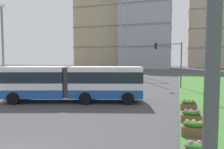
{
  "coord_description": "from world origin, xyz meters",
  "views": [
    {
      "loc": [
        6.01,
        -5.45,
        3.57
      ],
      "look_at": [
        0.07,
        13.22,
        2.2
      ],
      "focal_mm": 33.4,
      "sensor_mm": 36.0,
      "label": 1
    }
  ],
  "objects_px": {
    "articulated_bus": "(73,82)",
    "traffic_light_near_right": "(204,6)",
    "flower_planter_1": "(194,128)",
    "apartment_tower_west": "(102,21)",
    "apartment_tower_westcentre": "(146,18)",
    "traffic_light_far_right": "(172,57)",
    "streetlight_median": "(215,39)",
    "flower_planter_3": "(189,105)",
    "car_grey_wagon": "(85,81)",
    "streetlight_left": "(3,48)",
    "apartment_tower_centre": "(209,22)",
    "flower_planter_2": "(191,116)"
  },
  "relations": [
    {
      "from": "flower_planter_2",
      "to": "apartment_tower_west",
      "type": "height_order",
      "value": "apartment_tower_west"
    },
    {
      "from": "flower_planter_2",
      "to": "apartment_tower_centre",
      "type": "bearing_deg",
      "value": 82.43
    },
    {
      "from": "car_grey_wagon",
      "to": "traffic_light_far_right",
      "type": "relative_size",
      "value": 0.78
    },
    {
      "from": "articulated_bus",
      "to": "car_grey_wagon",
      "type": "bearing_deg",
      "value": 109.16
    },
    {
      "from": "car_grey_wagon",
      "to": "flower_planter_3",
      "type": "distance_m",
      "value": 16.59
    },
    {
      "from": "car_grey_wagon",
      "to": "apartment_tower_west",
      "type": "height_order",
      "value": "apartment_tower_west"
    },
    {
      "from": "flower_planter_2",
      "to": "streetlight_median",
      "type": "relative_size",
      "value": 0.12
    },
    {
      "from": "articulated_bus",
      "to": "flower_planter_3",
      "type": "bearing_deg",
      "value": -3.09
    },
    {
      "from": "streetlight_median",
      "to": "streetlight_left",
      "type": "bearing_deg",
      "value": -169.22
    },
    {
      "from": "apartment_tower_westcentre",
      "to": "apartment_tower_centre",
      "type": "distance_m",
      "value": 32.61
    },
    {
      "from": "streetlight_median",
      "to": "apartment_tower_centre",
      "type": "distance_m",
      "value": 93.66
    },
    {
      "from": "traffic_light_far_right",
      "to": "streetlight_left",
      "type": "distance_m",
      "value": 18.93
    },
    {
      "from": "apartment_tower_centre",
      "to": "streetlight_left",
      "type": "bearing_deg",
      "value": -106.53
    },
    {
      "from": "car_grey_wagon",
      "to": "traffic_light_far_right",
      "type": "height_order",
      "value": "traffic_light_far_right"
    },
    {
      "from": "flower_planter_3",
      "to": "streetlight_left",
      "type": "xyz_separation_m",
      "value": [
        -15.26,
        -0.92,
        4.15
      ]
    },
    {
      "from": "flower_planter_2",
      "to": "flower_planter_3",
      "type": "xyz_separation_m",
      "value": [
        0.0,
        3.05,
        0.0
      ]
    },
    {
      "from": "articulated_bus",
      "to": "apartment_tower_centre",
      "type": "distance_m",
      "value": 98.03
    },
    {
      "from": "articulated_bus",
      "to": "car_grey_wagon",
      "type": "height_order",
      "value": "articulated_bus"
    },
    {
      "from": "flower_planter_2",
      "to": "flower_planter_3",
      "type": "height_order",
      "value": "same"
    },
    {
      "from": "flower_planter_2",
      "to": "traffic_light_near_right",
      "type": "distance_m",
      "value": 9.65
    },
    {
      "from": "apartment_tower_centre",
      "to": "apartment_tower_west",
      "type": "bearing_deg",
      "value": -166.32
    },
    {
      "from": "articulated_bus",
      "to": "traffic_light_near_right",
      "type": "relative_size",
      "value": 1.85
    },
    {
      "from": "traffic_light_far_right",
      "to": "apartment_tower_westcentre",
      "type": "distance_m",
      "value": 67.14
    },
    {
      "from": "flower_planter_2",
      "to": "traffic_light_near_right",
      "type": "height_order",
      "value": "traffic_light_near_right"
    },
    {
      "from": "traffic_light_far_right",
      "to": "flower_planter_3",
      "type": "bearing_deg",
      "value": -82.7
    },
    {
      "from": "streetlight_left",
      "to": "apartment_tower_west",
      "type": "xyz_separation_m",
      "value": [
        -21.5,
        82.75,
        18.2
      ]
    },
    {
      "from": "flower_planter_3",
      "to": "streetlight_median",
      "type": "distance_m",
      "value": 5.61
    },
    {
      "from": "streetlight_left",
      "to": "apartment_tower_west",
      "type": "distance_m",
      "value": 87.42
    },
    {
      "from": "apartment_tower_westcentre",
      "to": "traffic_light_far_right",
      "type": "bearing_deg",
      "value": -78.77
    },
    {
      "from": "flower_planter_1",
      "to": "streetlight_left",
      "type": "distance_m",
      "value": 16.39
    },
    {
      "from": "streetlight_median",
      "to": "apartment_tower_westcentre",
      "type": "xyz_separation_m",
      "value": [
        -16.08,
        73.37,
        16.27
      ]
    },
    {
      "from": "apartment_tower_westcentre",
      "to": "articulated_bus",
      "type": "bearing_deg",
      "value": -86.29
    },
    {
      "from": "traffic_light_far_right",
      "to": "apartment_tower_west",
      "type": "bearing_deg",
      "value": 116.8
    },
    {
      "from": "articulated_bus",
      "to": "traffic_light_far_right",
      "type": "bearing_deg",
      "value": 56.27
    },
    {
      "from": "car_grey_wagon",
      "to": "traffic_light_far_right",
      "type": "bearing_deg",
      "value": 7.95
    },
    {
      "from": "flower_planter_2",
      "to": "flower_planter_3",
      "type": "distance_m",
      "value": 3.05
    },
    {
      "from": "car_grey_wagon",
      "to": "apartment_tower_centre",
      "type": "bearing_deg",
      "value": 72.88
    },
    {
      "from": "streetlight_median",
      "to": "articulated_bus",
      "type": "bearing_deg",
      "value": -170.68
    },
    {
      "from": "flower_planter_1",
      "to": "apartment_tower_west",
      "type": "xyz_separation_m",
      "value": [
        -36.76,
        87.06,
        22.35
      ]
    },
    {
      "from": "flower_planter_1",
      "to": "articulated_bus",
      "type": "bearing_deg",
      "value": 148.36
    },
    {
      "from": "flower_planter_2",
      "to": "apartment_tower_westcentre",
      "type": "distance_m",
      "value": 82.74
    },
    {
      "from": "car_grey_wagon",
      "to": "flower_planter_1",
      "type": "relative_size",
      "value": 4.08
    },
    {
      "from": "flower_planter_1",
      "to": "flower_planter_3",
      "type": "relative_size",
      "value": 1.0
    },
    {
      "from": "streetlight_left",
      "to": "streetlight_median",
      "type": "xyz_separation_m",
      "value": [
        17.16,
        3.27,
        0.58
      ]
    },
    {
      "from": "apartment_tower_westcentre",
      "to": "flower_planter_1",
      "type": "bearing_deg",
      "value": -80.06
    },
    {
      "from": "flower_planter_2",
      "to": "apartment_tower_centre",
      "type": "xyz_separation_m",
      "value": [
        12.88,
        96.96,
        21.04
      ]
    },
    {
      "from": "traffic_light_near_right",
      "to": "apartment_tower_west",
      "type": "height_order",
      "value": "apartment_tower_west"
    },
    {
      "from": "traffic_light_far_right",
      "to": "apartment_tower_west",
      "type": "height_order",
      "value": "apartment_tower_west"
    },
    {
      "from": "traffic_light_near_right",
      "to": "apartment_tower_west",
      "type": "xyz_separation_m",
      "value": [
        -36.36,
        93.68,
        18.39
      ]
    },
    {
      "from": "streetlight_left",
      "to": "streetlight_median",
      "type": "distance_m",
      "value": 17.48
    }
  ]
}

